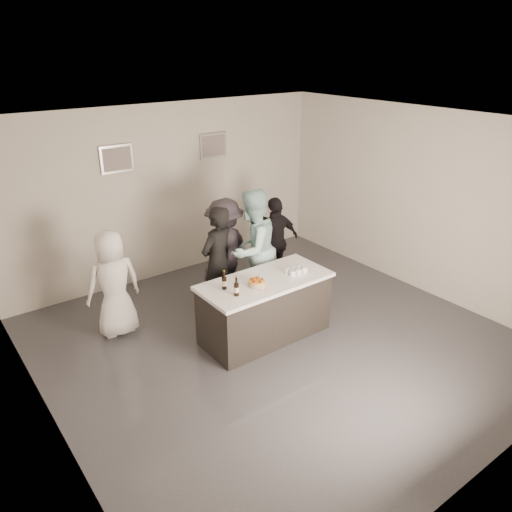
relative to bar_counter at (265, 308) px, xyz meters
name	(u,v)px	position (x,y,z in m)	size (l,w,h in m)	color
floor	(277,342)	(0.04, -0.24, -0.45)	(6.00, 6.00, 0.00)	#3D3D42
ceiling	(281,125)	(0.04, -0.24, 2.55)	(6.00, 6.00, 0.00)	white
wall_back	(170,192)	(0.04, 2.76, 1.05)	(6.00, 0.04, 3.00)	beige
wall_front	(502,349)	(0.04, -3.24, 1.05)	(6.00, 0.04, 3.00)	beige
wall_left	(38,313)	(-2.96, -0.24, 1.05)	(0.04, 6.00, 3.00)	beige
wall_right	(422,202)	(3.04, -0.24, 1.05)	(0.04, 6.00, 3.00)	beige
picture_left	(117,159)	(-0.86, 2.73, 1.75)	(0.54, 0.04, 0.44)	#B2B2B7
picture_right	(213,146)	(0.94, 2.73, 1.75)	(0.54, 0.04, 0.44)	#B2B2B7
bar_counter	(265,308)	(0.00, 0.00, 0.00)	(1.86, 0.86, 0.90)	white
cake	(257,283)	(-0.21, -0.08, 0.49)	(0.22, 0.22, 0.07)	orange
beer_bottle_a	(224,280)	(-0.60, 0.10, 0.58)	(0.07, 0.07, 0.26)	black
beer_bottle_b	(236,286)	(-0.58, -0.15, 0.58)	(0.07, 0.07, 0.26)	black
tumbler_cluster	(296,270)	(0.48, -0.09, 0.49)	(0.30, 0.19, 0.08)	gold
candles	(259,292)	(-0.30, -0.26, 0.45)	(0.24, 0.08, 0.01)	pink
person_main_black	(218,262)	(-0.18, 0.93, 0.42)	(0.64, 0.42, 1.74)	black
person_main_blue	(252,249)	(0.42, 0.87, 0.50)	(0.92, 0.72, 1.90)	#A9DDDD
person_guest_left	(113,284)	(-1.64, 1.36, 0.34)	(0.77, 0.50, 1.57)	white
person_guest_right	(276,241)	(1.20, 1.25, 0.33)	(0.91, 0.38, 1.55)	black
person_guest_back	(225,250)	(0.21, 1.31, 0.40)	(1.09, 0.63, 1.69)	#2A252C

